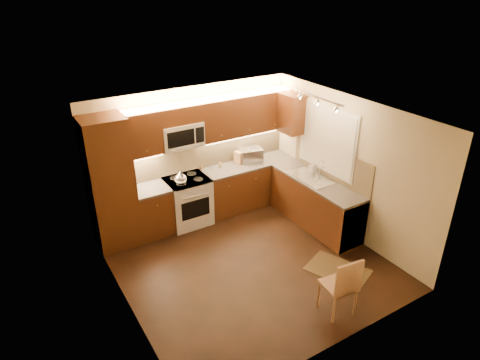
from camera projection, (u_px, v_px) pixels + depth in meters
floor at (250, 263)px, 7.00m from camera, size 4.00×4.00×0.01m
ceiling at (252, 116)px, 5.90m from camera, size 4.00×4.00×0.01m
wall_back at (193, 153)px, 7.98m from camera, size 4.00×0.01×2.50m
wall_front at (344, 266)px, 4.92m from camera, size 4.00×0.01×2.50m
wall_left at (121, 234)px, 5.51m from camera, size 0.01×4.00×2.50m
wall_right at (348, 167)px, 7.39m from camera, size 0.01×4.00×2.50m
pantry at (110, 184)px, 7.02m from camera, size 0.70×0.60×2.30m
base_cab_back_left at (152, 212)px, 7.65m from camera, size 0.62×0.60×0.86m
counter_back_left at (150, 189)px, 7.45m from camera, size 0.62×0.60×0.04m
base_cab_back_right at (248, 185)px, 8.60m from camera, size 1.92×0.60×0.86m
counter_back_right at (248, 165)px, 8.40m from camera, size 1.92×0.60×0.04m
base_cab_right at (315, 203)px, 7.91m from camera, size 0.60×2.00×0.86m
counter_right at (317, 182)px, 7.72m from camera, size 0.60×2.00×0.04m
dishwasher at (342, 220)px, 7.38m from camera, size 0.58×0.60×0.84m
backsplash_back at (210, 152)px, 8.16m from camera, size 3.30×0.02×0.60m
backsplash_right at (331, 162)px, 7.71m from camera, size 0.02×2.00×0.60m
upper_cab_back_left at (142, 133)px, 7.11m from camera, size 0.62×0.35×0.75m
upper_cab_back_right at (245, 114)px, 8.06m from camera, size 1.92×0.35×0.75m
upper_cab_bridge at (179, 114)px, 7.33m from camera, size 0.76×0.35×0.31m
upper_cab_right_corner at (292, 113)px, 8.10m from camera, size 0.35×0.50×0.75m
stove at (188, 201)px, 7.94m from camera, size 0.76×0.65×0.92m
microwave at (181, 135)px, 7.49m from camera, size 0.76×0.38×0.44m
window_frame at (327, 139)px, 7.65m from camera, size 0.03×1.44×1.24m
window_blinds at (326, 139)px, 7.64m from camera, size 0.02×1.36×1.16m
sink at (312, 174)px, 7.79m from camera, size 0.52×0.86×0.15m
faucet at (320, 168)px, 7.84m from camera, size 0.20×0.04×0.30m
track_light_bar at (318, 97)px, 6.95m from camera, size 0.04×1.20×0.03m
kettle at (181, 177)px, 7.52m from camera, size 0.24×0.24×0.25m
toaster_oven at (251, 155)px, 8.46m from camera, size 0.49×0.41×0.26m
knife_block at (239, 157)px, 8.37m from camera, size 0.15×0.20×0.24m
spice_jar_a at (212, 166)px, 8.18m from camera, size 0.05×0.05×0.09m
spice_jar_b at (202, 167)px, 8.14m from camera, size 0.05×0.05×0.09m
spice_jar_c at (219, 166)px, 8.18m from camera, size 0.06×0.06×0.09m
spice_jar_d at (220, 165)px, 8.19m from camera, size 0.06×0.06×0.10m
soap_bottle at (312, 167)px, 7.99m from camera, size 0.12×0.12×0.21m
rug at (338, 270)px, 6.82m from camera, size 0.93×1.11×0.01m
dining_chair at (339, 284)px, 5.82m from camera, size 0.46×0.46×0.94m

